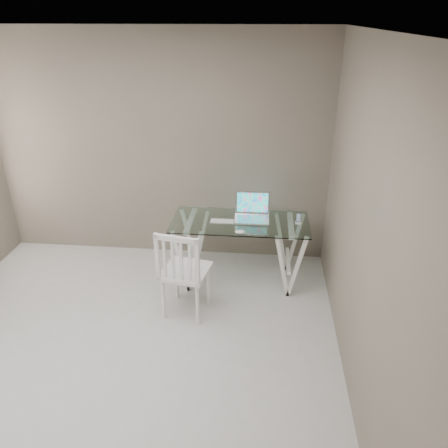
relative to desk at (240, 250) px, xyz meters
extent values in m
plane|color=#B6B3AF|center=(-1.00, -1.65, -0.38)|extent=(4.50, 4.50, 0.00)
cube|color=white|center=(-1.00, -1.65, 2.32)|extent=(4.00, 4.50, 0.02)
cube|color=#6E6357|center=(-1.00, 0.60, 0.97)|extent=(4.00, 0.02, 2.70)
cube|color=#6E6357|center=(1.00, -1.65, 0.97)|extent=(0.02, 4.50, 2.70)
cube|color=silver|center=(0.00, 0.00, 0.36)|extent=(1.50, 0.70, 0.01)
cube|color=white|center=(-0.55, 0.00, -0.02)|extent=(0.24, 0.62, 0.72)
cube|color=white|center=(0.55, 0.00, -0.02)|extent=(0.24, 0.62, 0.72)
cube|color=white|center=(-0.50, -0.65, 0.09)|extent=(0.52, 0.52, 0.04)
cylinder|color=white|center=(-0.71, -0.79, -0.16)|extent=(0.04, 0.04, 0.46)
cylinder|color=white|center=(-0.36, -0.85, -0.16)|extent=(0.04, 0.04, 0.46)
cylinder|color=white|center=(-0.65, -0.44, -0.16)|extent=(0.04, 0.04, 0.46)
cylinder|color=white|center=(-0.29, -0.50, -0.16)|extent=(0.04, 0.04, 0.46)
cube|color=white|center=(-0.54, -0.85, 0.34)|extent=(0.44, 0.11, 0.50)
cube|color=#B8B8BD|center=(0.12, 0.05, 0.37)|extent=(0.38, 0.27, 0.02)
cube|color=#19D899|center=(0.12, 0.20, 0.51)|extent=(0.38, 0.06, 0.25)
cube|color=silver|center=(-0.19, -0.03, 0.37)|extent=(0.28, 0.12, 0.01)
ellipsoid|color=white|center=(0.02, -0.29, 0.38)|extent=(0.11, 0.07, 0.04)
cube|color=white|center=(0.63, 0.01, 0.37)|extent=(0.06, 0.06, 0.01)
cube|color=black|center=(0.63, 0.02, 0.43)|extent=(0.05, 0.03, 0.10)
camera|label=1|loc=(0.24, -4.31, 2.42)|focal=35.00mm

